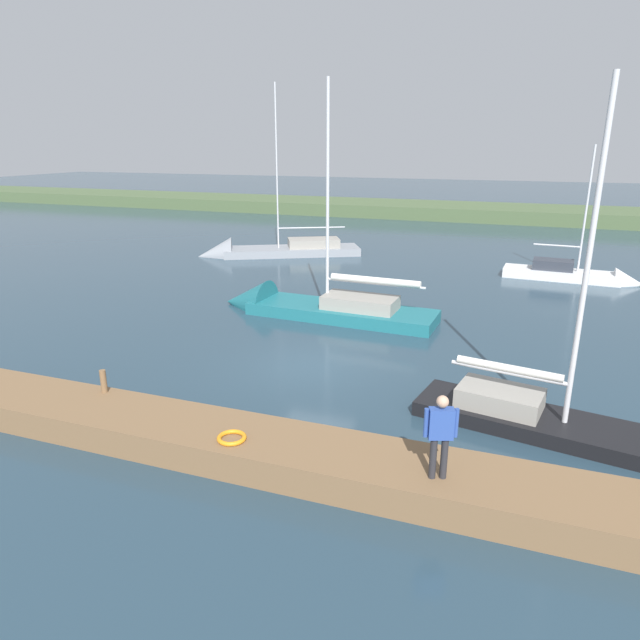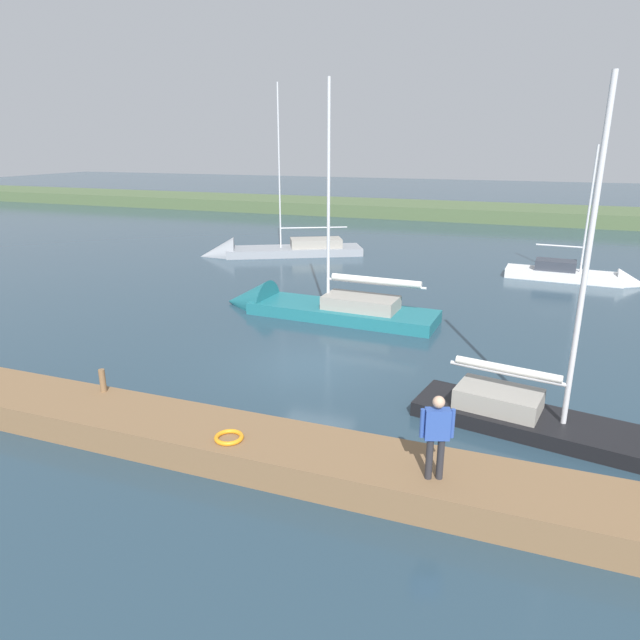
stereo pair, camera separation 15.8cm
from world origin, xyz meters
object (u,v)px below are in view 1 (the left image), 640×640
(mooring_post_far, at_px, (104,381))
(sailboat_outer_mooring, at_px, (577,277))
(person_on_dock, at_px, (440,431))
(life_ring_buoy, at_px, (232,438))
(sailboat_mid_channel, at_px, (304,308))
(sailboat_inner_slip, at_px, (586,437))
(sailboat_far_right, at_px, (267,254))

(mooring_post_far, distance_m, sailboat_outer_mooring, 24.69)
(person_on_dock, bearing_deg, mooring_post_far, -115.69)
(life_ring_buoy, bearing_deg, mooring_post_far, -13.79)
(sailboat_outer_mooring, height_order, sailboat_mid_channel, sailboat_mid_channel)
(sailboat_outer_mooring, distance_m, sailboat_inner_slip, 18.13)
(sailboat_inner_slip, bearing_deg, person_on_dock, -117.64)
(life_ring_buoy, bearing_deg, sailboat_outer_mooring, -111.31)
(sailboat_far_right, bearing_deg, person_on_dock, 94.82)
(mooring_post_far, height_order, sailboat_outer_mooring, sailboat_outer_mooring)
(sailboat_outer_mooring, height_order, person_on_dock, sailboat_outer_mooring)
(mooring_post_far, distance_m, sailboat_far_right, 22.47)
(sailboat_outer_mooring, bearing_deg, sailboat_inner_slip, -89.52)
(life_ring_buoy, distance_m, person_on_dock, 4.63)
(mooring_post_far, distance_m, person_on_dock, 8.97)
(sailboat_far_right, height_order, person_on_dock, sailboat_far_right)
(life_ring_buoy, bearing_deg, sailboat_far_right, -66.72)
(life_ring_buoy, distance_m, sailboat_mid_channel, 12.02)
(mooring_post_far, bearing_deg, sailboat_outer_mooring, -121.72)
(mooring_post_far, height_order, sailboat_inner_slip, sailboat_inner_slip)
(sailboat_mid_channel, bearing_deg, sailboat_far_right, -54.96)
(life_ring_buoy, distance_m, sailboat_far_right, 24.88)
(life_ring_buoy, xyz_separation_m, sailboat_mid_channel, (2.84, -11.67, -0.53))
(sailboat_far_right, height_order, sailboat_inner_slip, sailboat_far_right)
(mooring_post_far, distance_m, life_ring_buoy, 4.50)
(mooring_post_far, xyz_separation_m, life_ring_buoy, (-4.37, 1.07, -0.26))
(person_on_dock, bearing_deg, sailboat_mid_channel, -166.89)
(sailboat_outer_mooring, distance_m, sailboat_mid_channel, 15.46)
(sailboat_outer_mooring, bearing_deg, sailboat_mid_channel, -134.07)
(life_ring_buoy, relative_size, sailboat_outer_mooring, 0.09)
(person_on_dock, bearing_deg, sailboat_far_right, -167.08)
(mooring_post_far, xyz_separation_m, sailboat_outer_mooring, (-12.97, -20.99, -0.82))
(life_ring_buoy, bearing_deg, person_on_dock, -179.04)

